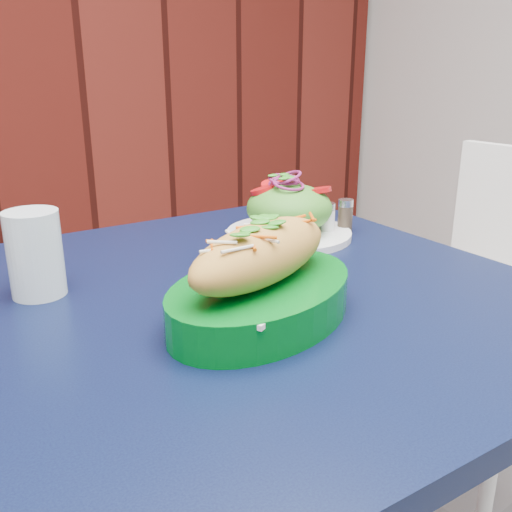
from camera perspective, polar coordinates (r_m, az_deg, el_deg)
cafe_table at (r=0.82m, az=-1.66°, el=-9.08°), size 0.86×0.86×0.75m
chair_right at (r=1.38m, az=22.71°, el=-5.86°), size 0.40×0.39×0.87m
banh_mi_basket at (r=0.68m, az=0.54°, el=-2.43°), size 0.32×0.25×0.13m
salad_plate at (r=1.00m, az=3.33°, el=4.33°), size 0.22×0.22×0.11m
water_glass at (r=0.80m, az=-21.23°, el=0.21°), size 0.07×0.07×0.11m
salt_shaker at (r=1.01m, az=7.13°, el=3.59°), size 0.03×0.03×0.06m
pepper_shaker at (r=1.04m, az=8.91°, el=3.97°), size 0.03×0.03×0.06m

